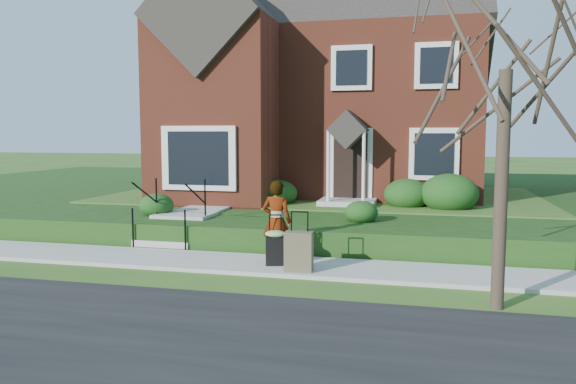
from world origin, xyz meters
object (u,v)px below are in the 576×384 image
(front_steps, at_px, (177,224))
(tree_verge, at_px, (507,46))
(suitcase_black, at_px, (275,246))
(suitcase_olive, at_px, (299,251))
(woman, at_px, (277,221))

(front_steps, xyz_separation_m, tree_verge, (6.98, -3.62, 3.48))
(front_steps, height_order, suitcase_black, front_steps)
(front_steps, height_order, suitcase_olive, front_steps)
(suitcase_black, xyz_separation_m, tree_verge, (3.97, -1.64, 3.48))
(woman, height_order, tree_verge, tree_verge)
(suitcase_black, bearing_deg, suitcase_olive, -48.84)
(suitcase_olive, bearing_deg, front_steps, 143.82)
(suitcase_black, height_order, suitcase_olive, suitcase_olive)
(front_steps, relative_size, tree_verge, 0.36)
(suitcase_olive, height_order, tree_verge, tree_verge)
(suitcase_olive, bearing_deg, woman, 129.97)
(front_steps, height_order, tree_verge, tree_verge)
(woman, distance_m, tree_verge, 5.38)
(tree_verge, bearing_deg, suitcase_olive, 159.61)
(tree_verge, bearing_deg, front_steps, 152.59)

